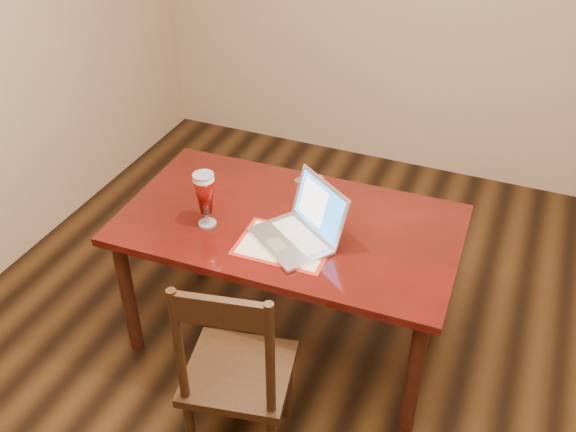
% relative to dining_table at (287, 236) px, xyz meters
% --- Properties ---
extents(room_shell, '(4.51, 5.01, 2.71)m').
position_rel_dining_table_xyz_m(room_shell, '(0.46, -0.49, 1.10)').
color(room_shell, tan).
rests_on(room_shell, ground).
extents(dining_table, '(1.61, 0.94, 1.02)m').
position_rel_dining_table_xyz_m(dining_table, '(0.00, 0.00, 0.00)').
color(dining_table, '#4E0B0A').
rests_on(dining_table, ground).
extents(dining_chair, '(0.50, 0.49, 1.02)m').
position_rel_dining_table_xyz_m(dining_chair, '(0.07, -0.71, -0.19)').
color(dining_chair, '#321A0D').
rests_on(dining_chair, ground).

